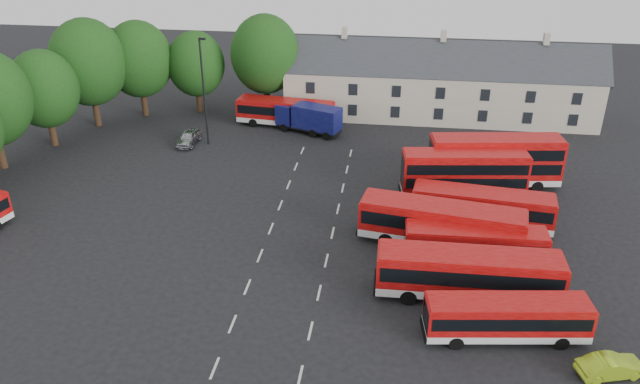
{
  "coord_description": "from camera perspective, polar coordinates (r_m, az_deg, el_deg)",
  "views": [
    {
      "loc": [
        9.69,
        -40.29,
        25.44
      ],
      "look_at": [
        3.63,
        4.68,
        2.2
      ],
      "focal_mm": 35.0,
      "sensor_mm": 36.0,
      "label": 1
    }
  ],
  "objects": [
    {
      "name": "box_truck",
      "position": [
        68.24,
        -0.97,
        6.82
      ],
      "size": [
        7.54,
        4.59,
        3.15
      ],
      "rotation": [
        0.0,
        0.0,
        -0.35
      ],
      "color": "black",
      "rests_on": "ground"
    },
    {
      "name": "bus_row_e",
      "position": [
        51.23,
        14.63,
        -1.23
      ],
      "size": [
        11.22,
        3.75,
        3.11
      ],
      "rotation": [
        0.0,
        0.0,
        -0.11
      ],
      "color": "silver",
      "rests_on": "ground"
    },
    {
      "name": "ground",
      "position": [
        48.62,
        -4.99,
        -4.54
      ],
      "size": [
        140.0,
        140.0,
        0.0
      ],
      "primitive_type": "plane",
      "color": "black",
      "rests_on": "ground"
    },
    {
      "name": "treeline",
      "position": [
        69.54,
        -18.9,
        10.03
      ],
      "size": [
        29.92,
        32.59,
        12.01
      ],
      "color": "black",
      "rests_on": "ground"
    },
    {
      "name": "bus_dd_south",
      "position": [
        55.09,
        13.04,
        1.76
      ],
      "size": [
        10.88,
        3.78,
        4.37
      ],
      "rotation": [
        0.0,
        0.0,
        0.13
      ],
      "color": "silver",
      "rests_on": "ground"
    },
    {
      "name": "lane_markings",
      "position": [
        49.87,
        -1.7,
        -3.56
      ],
      "size": [
        5.15,
        33.8,
        0.01
      ],
      "color": "beige",
      "rests_on": "ground"
    },
    {
      "name": "bus_dd_north",
      "position": [
        57.92,
        15.73,
        2.95
      ],
      "size": [
        11.86,
        4.2,
        4.76
      ],
      "rotation": [
        0.0,
        0.0,
        0.14
      ],
      "color": "silver",
      "rests_on": "ground"
    },
    {
      "name": "bus_row_c",
      "position": [
        46.42,
        14.0,
        -4.52
      ],
      "size": [
        10.13,
        2.61,
        2.85
      ],
      "rotation": [
        0.0,
        0.0,
        0.03
      ],
      "color": "silver",
      "rests_on": "ground"
    },
    {
      "name": "terrace_houses",
      "position": [
        73.65,
        10.84,
        9.6
      ],
      "size": [
        35.7,
        7.13,
        10.06
      ],
      "color": "beige",
      "rests_on": "ground"
    },
    {
      "name": "lime_car",
      "position": [
        40.05,
        25.09,
        -14.25
      ],
      "size": [
        4.1,
        2.41,
        1.28
      ],
      "primitive_type": "imported",
      "rotation": [
        0.0,
        0.0,
        1.86
      ],
      "color": "#95B91C",
      "rests_on": "ground"
    },
    {
      "name": "bus_north",
      "position": [
        70.17,
        -3.18,
        7.43
      ],
      "size": [
        11.05,
        3.68,
        3.07
      ],
      "rotation": [
        0.0,
        0.0,
        -0.11
      ],
      "color": "silver",
      "rests_on": "ground"
    },
    {
      "name": "silver_car",
      "position": [
        67.05,
        -11.94,
        4.87
      ],
      "size": [
        1.87,
        4.23,
        1.42
      ],
      "primitive_type": "imported",
      "rotation": [
        0.0,
        0.0,
        -0.05
      ],
      "color": "#9A9CA2",
      "rests_on": "ground"
    },
    {
      "name": "bus_row_b",
      "position": [
        42.53,
        13.44,
        -7.09
      ],
      "size": [
        12.13,
        3.01,
        3.42
      ],
      "rotation": [
        0.0,
        0.0,
        0.02
      ],
      "color": "silver",
      "rests_on": "ground"
    },
    {
      "name": "bus_row_d",
      "position": [
        47.8,
        11.04,
        -2.69
      ],
      "size": [
        12.52,
        4.72,
        3.46
      ],
      "rotation": [
        0.0,
        0.0,
        -0.16
      ],
      "color": "silver",
      "rests_on": "ground"
    },
    {
      "name": "bus_row_a",
      "position": [
        39.9,
        16.74,
        -10.81
      ],
      "size": [
        10.05,
        3.52,
        2.78
      ],
      "rotation": [
        0.0,
        0.0,
        0.13
      ],
      "color": "silver",
      "rests_on": "ground"
    },
    {
      "name": "lamppost",
      "position": [
        64.87,
        -10.57,
        9.22
      ],
      "size": [
        0.78,
        0.45,
        11.23
      ],
      "rotation": [
        0.0,
        0.0,
        -0.27
      ],
      "color": "black",
      "rests_on": "ground"
    }
  ]
}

